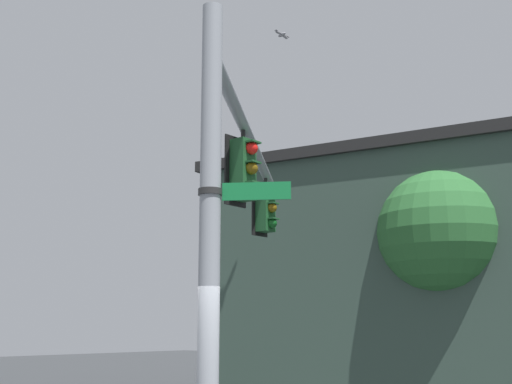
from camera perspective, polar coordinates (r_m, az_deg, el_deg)
signal_pole at (r=8.29m, az=-3.92°, el=-4.00°), size 0.26×0.26×6.14m
mast_arm at (r=12.65m, az=-0.52°, el=4.45°), size 6.85×4.44×0.20m
traffic_light_nearest_pole at (r=11.52m, az=-1.02°, el=1.92°), size 0.54×0.49×1.31m
traffic_light_mid_inner at (r=15.26m, az=0.87°, el=-1.39°), size 0.54×0.49×1.31m
street_name_sign at (r=8.34m, az=-2.15°, el=0.02°), size 0.70×1.00×0.22m
bird_flying at (r=17.77m, az=2.20°, el=13.10°), size 0.45×0.29×0.14m
storefront_building at (r=20.30m, az=16.65°, el=-7.07°), size 10.61×13.83×6.72m
tree_by_storefront at (r=16.94m, az=15.28°, el=-3.42°), size 3.04×3.04×5.80m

